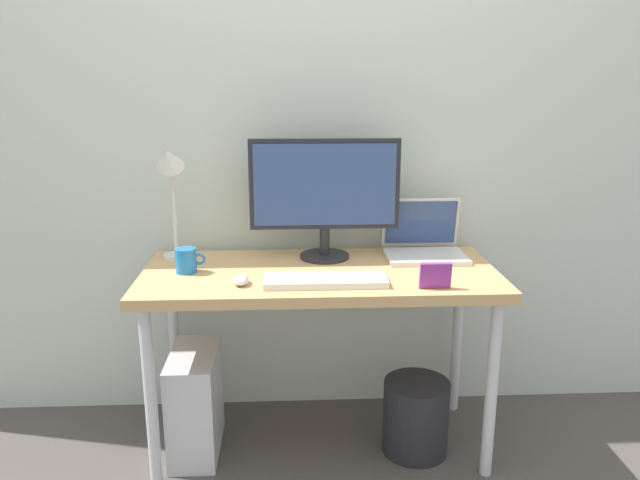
{
  "coord_description": "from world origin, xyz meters",
  "views": [
    {
      "loc": [
        -0.11,
        -2.24,
        1.46
      ],
      "look_at": [
        0.0,
        0.0,
        0.86
      ],
      "focal_mm": 34.5,
      "sensor_mm": 36.0,
      "label": 1
    }
  ],
  "objects": [
    {
      "name": "computer_tower",
      "position": [
        -0.5,
        -0.02,
        0.21
      ],
      "size": [
        0.18,
        0.36,
        0.42
      ],
      "primitive_type": "cube",
      "color": "silver",
      "rests_on": "ground_plane"
    },
    {
      "name": "desk",
      "position": [
        0.0,
        0.0,
        0.67
      ],
      "size": [
        1.35,
        0.6,
        0.74
      ],
      "color": "tan",
      "rests_on": "ground_plane"
    },
    {
      "name": "mouse",
      "position": [
        -0.29,
        -0.15,
        0.76
      ],
      "size": [
        0.06,
        0.09,
        0.03
      ],
      "primitive_type": "ellipsoid",
      "color": "silver",
      "rests_on": "desk"
    },
    {
      "name": "ground_plane",
      "position": [
        0.0,
        0.0,
        0.0
      ],
      "size": [
        6.0,
        6.0,
        0.0
      ],
      "primitive_type": "plane",
      "color": "#4C4742"
    },
    {
      "name": "monitor",
      "position": [
        0.03,
        0.17,
        1.02
      ],
      "size": [
        0.6,
        0.2,
        0.48
      ],
      "color": "#232328",
      "rests_on": "desk"
    },
    {
      "name": "wastebasket",
      "position": [
        0.38,
        -0.07,
        0.15
      ],
      "size": [
        0.26,
        0.26,
        0.3
      ],
      "primitive_type": "cylinder",
      "color": "#232328",
      "rests_on": "ground_plane"
    },
    {
      "name": "coffee_mug",
      "position": [
        -0.5,
        -0.0,
        0.79
      ],
      "size": [
        0.11,
        0.08,
        0.09
      ],
      "color": "#1E72BF",
      "rests_on": "desk"
    },
    {
      "name": "desk_lamp",
      "position": [
        -0.58,
        0.17,
        1.08
      ],
      "size": [
        0.11,
        0.16,
        0.47
      ],
      "color": "silver",
      "rests_on": "desk"
    },
    {
      "name": "laptop",
      "position": [
        0.44,
        0.18,
        0.8
      ],
      "size": [
        0.32,
        0.26,
        0.23
      ],
      "color": "silver",
      "rests_on": "desk"
    },
    {
      "name": "back_wall",
      "position": [
        0.0,
        0.36,
        1.3
      ],
      "size": [
        4.4,
        0.04,
        2.6
      ],
      "primitive_type": "cube",
      "color": "silver",
      "rests_on": "ground_plane"
    },
    {
      "name": "keyboard",
      "position": [
        0.01,
        -0.16,
        0.76
      ],
      "size": [
        0.44,
        0.14,
        0.02
      ],
      "primitive_type": "cube",
      "color": "silver",
      "rests_on": "desk"
    },
    {
      "name": "photo_frame",
      "position": [
        0.39,
        -0.23,
        0.79
      ],
      "size": [
        0.11,
        0.02,
        0.09
      ],
      "primitive_type": "cube",
      "rotation": [
        0.1,
        0.0,
        0.0
      ],
      "color": "purple",
      "rests_on": "desk"
    }
  ]
}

